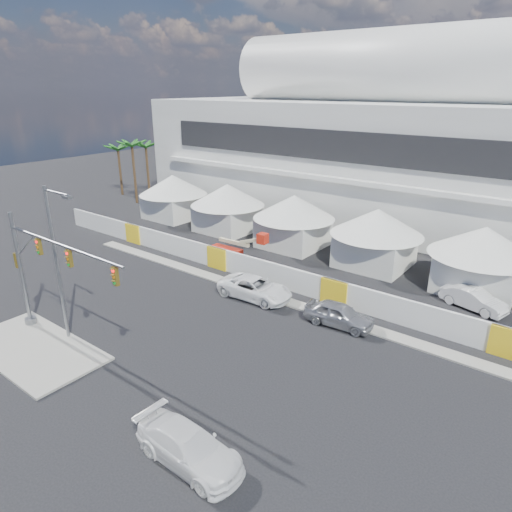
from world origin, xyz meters
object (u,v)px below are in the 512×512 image
Objects in this scene: traffic_mast at (38,272)px; streetlight_median at (57,255)px; lot_car_a at (474,299)px; boom_lift at (230,251)px; sedan_silver at (339,314)px; pickup_near at (189,447)px; pickup_curb at (255,288)px.

streetlight_median reaches higher than traffic_mast.
lot_car_a is at bearing 45.17° from traffic_mast.
traffic_mast is 18.72m from boom_lift.
sedan_silver is at bearing 156.22° from lot_car_a.
lot_car_a is 21.49m from boom_lift.
sedan_silver is 0.49× the size of streetlight_median.
pickup_near is at bearing -55.54° from boom_lift.
sedan_silver is 18.89m from streetlight_median.
pickup_curb is 17.05m from pickup_near.
pickup_near is at bearing -179.60° from lot_car_a.
traffic_mast is at bearing 127.05° from sedan_silver.
pickup_curb is (-7.32, -0.09, 0.00)m from sedan_silver.
sedan_silver is at bearing -21.79° from boom_lift.
streetlight_median is (-5.85, -12.45, 5.11)m from pickup_curb.
boom_lift is at bearing 113.80° from lot_car_a.
traffic_mast is at bearing 83.71° from pickup_near.
streetlight_median reaches higher than lot_car_a.
sedan_silver is 1.03× the size of lot_car_a.
lot_car_a is at bearing 6.72° from boom_lift.
pickup_curb is at bearing 60.61° from traffic_mast.
sedan_silver is 20.09m from traffic_mast.
lot_car_a is at bearing -43.61° from sedan_silver.
pickup_curb is 14.67m from streetlight_median.
pickup_near is 0.85× the size of boom_lift.
streetlight_median reaches higher than pickup_curb.
streetlight_median is at bearing 80.38° from pickup_near.
pickup_curb is at bearing -38.58° from boom_lift.
pickup_curb is 0.93× the size of boom_lift.
streetlight_median is at bearing 151.12° from pickup_curb.
sedan_silver is at bearing 3.58° from pickup_near.
boom_lift reaches higher than sedan_silver.
boom_lift is (-1.26, 17.71, -5.06)m from streetlight_median.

